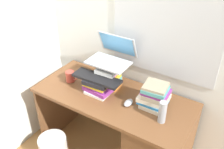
{
  "coord_description": "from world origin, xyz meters",
  "views": [
    {
      "loc": [
        0.89,
        -1.44,
        2.04
      ],
      "look_at": [
        -0.04,
        0.04,
        0.91
      ],
      "focal_mm": 40.34,
      "sensor_mm": 36.0,
      "label": 1
    }
  ],
  "objects": [
    {
      "name": "keyboard",
      "position": [
        -0.14,
        -0.03,
        0.88
      ],
      "size": [
        0.42,
        0.15,
        0.02
      ],
      "primitive_type": "cube",
      "rotation": [
        0.0,
        0.0,
        0.03
      ],
      "color": "black",
      "rests_on": "book_stack_keyboard_riser"
    },
    {
      "name": "book_stack_keyboard_riser",
      "position": [
        -0.14,
        -0.02,
        0.8
      ],
      "size": [
        0.25,
        0.2,
        0.14
      ],
      "color": "white",
      "rests_on": "desk"
    },
    {
      "name": "book_stack_tall",
      "position": [
        -0.11,
        0.1,
        0.85
      ],
      "size": [
        0.23,
        0.2,
        0.23
      ],
      "color": "orange",
      "rests_on": "desk"
    },
    {
      "name": "laptop",
      "position": [
        -0.12,
        0.17,
        1.02
      ],
      "size": [
        0.36,
        0.31,
        0.22
      ],
      "color": "#B7BABF",
      "rests_on": "book_stack_tall"
    },
    {
      "name": "desk",
      "position": [
        0.34,
        -0.02,
        0.4
      ],
      "size": [
        1.37,
        0.6,
        0.73
      ],
      "color": "brown",
      "rests_on": "ground"
    },
    {
      "name": "book_stack_side",
      "position": [
        0.35,
        0.06,
        0.84
      ],
      "size": [
        0.24,
        0.2,
        0.21
      ],
      "color": "beige",
      "rests_on": "desk"
    },
    {
      "name": "water_bottle",
      "position": [
        0.47,
        -0.07,
        0.82
      ],
      "size": [
        0.06,
        0.06,
        0.18
      ],
      "primitive_type": "cylinder",
      "color": "#999EA5",
      "rests_on": "desk"
    },
    {
      "name": "wall_back",
      "position": [
        0.0,
        0.35,
        1.3
      ],
      "size": [
        6.0,
        0.06,
        2.6
      ],
      "color": "silver",
      "rests_on": "ground"
    },
    {
      "name": "mug",
      "position": [
        -0.45,
        -0.02,
        0.78
      ],
      "size": [
        0.12,
        0.08,
        0.1
      ],
      "color": "#B23F33",
      "rests_on": "desk"
    },
    {
      "name": "wall_left",
      "position": [
        -0.9,
        0.0,
        1.3
      ],
      "size": [
        0.05,
        6.0,
        2.6
      ],
      "primitive_type": "cube",
      "color": "silver",
      "rests_on": "ground"
    },
    {
      "name": "computer_mouse",
      "position": [
        0.16,
        -0.03,
        0.75
      ],
      "size": [
        0.06,
        0.1,
        0.04
      ],
      "primitive_type": "ellipsoid",
      "color": "#A5A8AD",
      "rests_on": "desk"
    }
  ]
}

